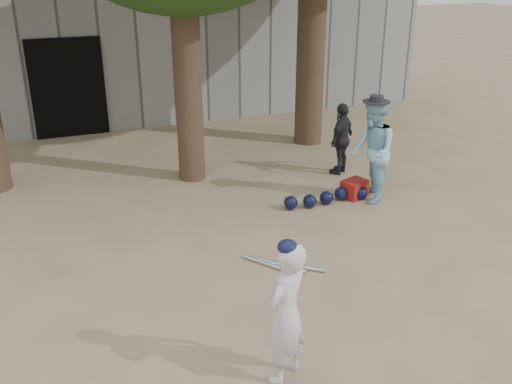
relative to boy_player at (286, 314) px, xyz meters
name	(u,v)px	position (x,y,z in m)	size (l,w,h in m)	color
ground	(241,302)	(0.05, 1.39, -0.74)	(70.00, 70.00, 0.00)	#937C5E
boy_player	(286,314)	(0.00, 0.00, 0.00)	(0.54, 0.35, 1.48)	silver
spectator_blue	(372,151)	(3.15, 3.49, 0.12)	(0.84, 0.65, 1.73)	#92CAE1
spectator_dark	(342,139)	(3.34, 4.80, -0.06)	(0.79, 0.33, 1.35)	black
red_bag	(354,189)	(2.98, 3.68, -0.59)	(0.42, 0.32, 0.30)	maroon
back_building	(105,50)	(0.05, 11.73, 0.76)	(16.00, 5.24, 3.00)	gray
helmet_row	(326,198)	(2.39, 3.59, -0.62)	(1.51, 0.34, 0.23)	black
bat_pile	(282,265)	(0.85, 1.96, -0.71)	(0.88, 0.80, 0.06)	silver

